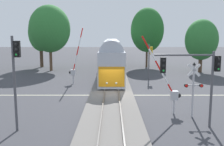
% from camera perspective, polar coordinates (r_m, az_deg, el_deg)
% --- Properties ---
extents(ground_plane, '(220.00, 220.00, 0.00)m').
position_cam_1_polar(ground_plane, '(25.81, 0.08, -5.02)').
color(ground_plane, '#3D3D42').
extents(road_centre_stripe, '(44.00, 0.20, 0.01)m').
position_cam_1_polar(road_centre_stripe, '(25.80, 0.08, -5.02)').
color(road_centre_stripe, beige).
rests_on(road_centre_stripe, ground).
extents(railway_track, '(4.40, 80.00, 0.32)m').
position_cam_1_polar(railway_track, '(25.78, 0.08, -4.82)').
color(railway_track, slate).
rests_on(railway_track, ground).
extents(commuter_train, '(3.04, 60.95, 5.16)m').
position_cam_1_polar(commuter_train, '(54.98, 0.14, 5.02)').
color(commuter_train, '#B2B7C1').
rests_on(commuter_train, railway_track).
extents(crossing_gate_near, '(3.12, 0.40, 5.99)m').
position_cam_1_polar(crossing_gate_near, '(19.90, 13.30, -3.49)').
color(crossing_gate_near, '#B7B7BC').
rests_on(crossing_gate_near, ground).
extents(crossing_signal_mast, '(1.36, 0.44, 4.10)m').
position_cam_1_polar(crossing_signal_mast, '(19.41, 18.07, -2.39)').
color(crossing_signal_mast, '#B2B2B7').
rests_on(crossing_signal_mast, ground).
extents(crossing_gate_far, '(1.89, 0.40, 6.93)m').
position_cam_1_polar(crossing_gate_far, '(31.83, -8.40, 1.37)').
color(crossing_gate_far, '#B7B7BC').
rests_on(crossing_gate_far, ground).
extents(traffic_signal_far_side, '(0.53, 0.38, 4.84)m').
position_cam_1_polar(traffic_signal_far_side, '(34.45, 8.77, 3.74)').
color(traffic_signal_far_side, '#4C4C51').
rests_on(traffic_signal_far_side, ground).
extents(traffic_signal_near_left, '(0.53, 0.38, 6.00)m').
position_cam_1_polar(traffic_signal_near_left, '(16.58, -20.71, 0.96)').
color(traffic_signal_near_left, '#4C4C51').
rests_on(traffic_signal_near_left, ground).
extents(traffic_signal_near_right, '(4.22, 0.38, 5.03)m').
position_cam_1_polar(traffic_signal_near_right, '(17.07, 18.57, 0.46)').
color(traffic_signal_near_right, '#4C4C51').
rests_on(traffic_signal_near_right, ground).
extents(elm_centre_background, '(6.22, 6.22, 11.20)m').
position_cam_1_polar(elm_centre_background, '(48.84, 8.14, 9.56)').
color(elm_centre_background, '#4C3828').
rests_on(elm_centre_background, ground).
extents(pine_left_background, '(4.54, 4.54, 10.07)m').
position_cam_1_polar(pine_left_background, '(50.23, -15.62, 8.70)').
color(pine_left_background, '#4C3828').
rests_on(pine_left_background, ground).
extents(oak_behind_train, '(6.91, 6.91, 11.13)m').
position_cam_1_polar(oak_behind_train, '(44.67, -13.66, 9.65)').
color(oak_behind_train, brown).
rests_on(oak_behind_train, ground).
extents(maple_right_background, '(5.27, 5.27, 8.64)m').
position_cam_1_polar(maple_right_background, '(43.89, 19.71, 7.05)').
color(maple_right_background, '#4C3828').
rests_on(maple_right_background, ground).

